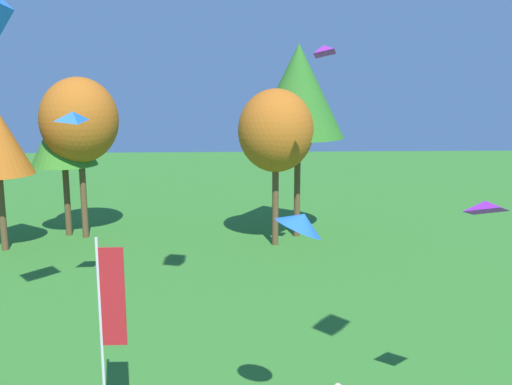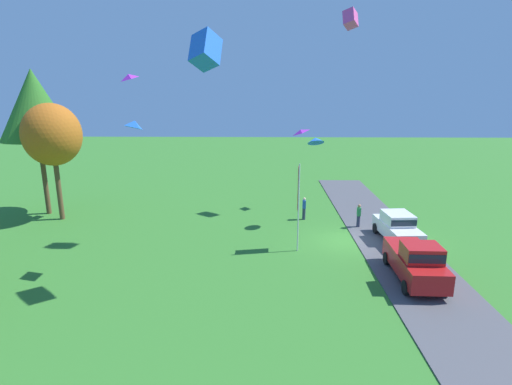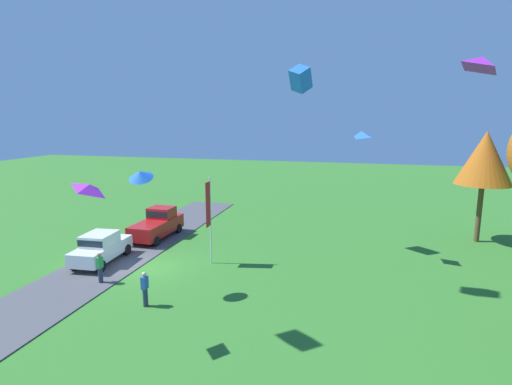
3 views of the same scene
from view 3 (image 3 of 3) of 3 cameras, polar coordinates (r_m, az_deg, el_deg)
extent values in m
plane|color=#337528|center=(24.90, -14.86, -10.34)|extent=(120.00, 120.00, 0.00)
cube|color=#4C4C51|center=(26.33, -20.27, -9.42)|extent=(36.00, 4.40, 0.06)
cube|color=red|center=(30.18, -14.01, -4.78)|extent=(5.05, 2.02, 1.00)
cube|color=red|center=(30.64, -13.34, -2.79)|extent=(1.54, 1.80, 0.80)
cube|color=#19232D|center=(30.64, -13.34, -2.79)|extent=(1.57, 1.76, 0.44)
cylinder|color=black|center=(32.17, -13.85, -4.74)|extent=(0.69, 0.26, 0.68)
cylinder|color=black|center=(31.33, -10.98, -5.04)|extent=(0.69, 0.26, 0.68)
cylinder|color=black|center=(29.40, -17.15, -6.38)|extent=(0.69, 0.26, 0.68)
cylinder|color=black|center=(28.48, -14.09, -6.77)|extent=(0.69, 0.26, 0.68)
cube|color=white|center=(26.35, -21.21, -7.70)|extent=(4.51, 2.10, 0.80)
cube|color=white|center=(26.05, -21.44, -6.20)|extent=(2.11, 1.77, 0.70)
cube|color=#19232D|center=(26.05, -21.44, -6.20)|extent=(2.15, 1.74, 0.38)
cylinder|color=black|center=(28.11, -21.04, -7.41)|extent=(0.69, 0.29, 0.68)
cylinder|color=black|center=(27.27, -17.96, -7.76)|extent=(0.69, 0.29, 0.68)
cylinder|color=black|center=(25.76, -24.55, -9.31)|extent=(0.69, 0.29, 0.68)
cylinder|color=black|center=(24.84, -21.28, -9.79)|extent=(0.69, 0.29, 0.68)
cylinder|color=#2D334C|center=(23.36, -21.32, -11.00)|extent=(0.24, 0.24, 0.88)
cube|color=#2D8E47|center=(23.11, -21.45, -9.29)|extent=(0.36, 0.22, 0.60)
sphere|color=#9E7051|center=(22.97, -21.52, -8.30)|extent=(0.22, 0.22, 0.22)
cylinder|color=#2D334C|center=(20.10, -15.53, -14.24)|extent=(0.24, 0.24, 0.88)
cube|color=#2851AD|center=(19.80, -15.64, -12.30)|extent=(0.36, 0.22, 0.60)
sphere|color=beige|center=(19.65, -15.70, -11.17)|extent=(0.22, 0.22, 0.22)
cylinder|color=brown|center=(32.51, 29.24, -2.61)|extent=(0.36, 0.36, 4.15)
cone|color=#B25B19|center=(31.93, 29.89, 4.31)|extent=(3.74, 3.74, 3.74)
cylinder|color=silver|center=(24.16, -6.51, -4.02)|extent=(0.08, 0.08, 5.36)
cube|color=red|center=(23.59, -6.87, -1.71)|extent=(0.64, 0.04, 2.68)
pyramid|color=purple|center=(14.80, 29.62, 15.81)|extent=(1.28, 1.35, 0.64)
pyramid|color=purple|center=(15.52, -22.63, 0.62)|extent=(0.89, 1.10, 0.61)
cube|color=blue|center=(26.37, 6.39, 15.83)|extent=(1.93, 1.46, 1.92)
pyramid|color=blue|center=(24.44, 14.81, 8.07)|extent=(1.31, 1.29, 0.53)
cone|color=blue|center=(19.67, -16.17, 2.47)|extent=(1.38, 1.34, 0.82)
camera|label=1|loc=(29.64, -37.95, 9.85)|focal=42.00mm
camera|label=2|loc=(44.95, 6.45, 11.43)|focal=28.00mm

